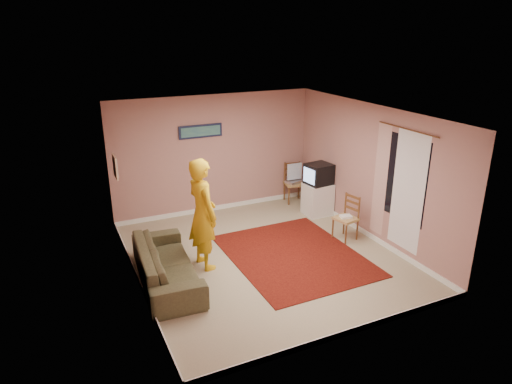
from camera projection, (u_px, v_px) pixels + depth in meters
name	position (u px, v px, depth m)	size (l,w,h in m)	color
ground	(264.00, 257.00, 8.26)	(5.00, 5.00, 0.00)	tan
wall_back	(214.00, 154.00, 9.95)	(4.50, 0.02, 2.60)	#A16E6A
wall_front	(352.00, 250.00, 5.69)	(4.50, 0.02, 2.60)	#A16E6A
wall_left	(132.00, 210.00, 6.92)	(0.02, 5.00, 2.60)	#A16E6A
wall_right	(370.00, 173.00, 8.71)	(0.02, 5.00, 2.60)	#A16E6A
ceiling	(265.00, 114.00, 7.37)	(4.50, 5.00, 0.02)	silver
baseboard_back	(216.00, 208.00, 10.37)	(4.50, 0.02, 0.10)	white
baseboard_front	(345.00, 333.00, 6.12)	(4.50, 0.02, 0.10)	white
baseboard_left	(139.00, 282.00, 7.35)	(0.02, 5.00, 0.10)	white
baseboard_right	(364.00, 232.00, 9.14)	(0.02, 5.00, 0.10)	white
window	(404.00, 178.00, 7.89)	(0.01, 1.10, 1.50)	black
curtain_sheer	(408.00, 192.00, 7.83)	(0.01, 0.75, 2.10)	white
curtain_floral	(380.00, 181.00, 8.42)	(0.01, 0.35, 2.10)	beige
curtain_rod	(407.00, 129.00, 7.58)	(0.02, 0.02, 1.40)	brown
picture_back	(201.00, 131.00, 9.61)	(0.95, 0.04, 0.28)	#131935
picture_left	(115.00, 167.00, 8.21)	(0.04, 0.38, 0.42)	beige
area_rug	(294.00, 255.00, 8.31)	(2.21, 2.77, 0.01)	#320506
tv_cabinet	(318.00, 199.00, 10.04)	(0.56, 0.51, 0.71)	silver
crt_tv	(319.00, 174.00, 9.84)	(0.57, 0.52, 0.45)	black
chair_a	(294.00, 179.00, 10.68)	(0.49, 0.47, 0.51)	tan
dvd_player	(294.00, 181.00, 10.70)	(0.37, 0.27, 0.06)	#B0B0B5
blue_throw	(294.00, 171.00, 10.62)	(0.36, 0.05, 0.38)	#95C0F5
chair_b	(346.00, 213.00, 8.78)	(0.46, 0.47, 0.48)	tan
game_console	(346.00, 217.00, 8.81)	(0.21, 0.16, 0.04)	white
sofa	(166.00, 264.00, 7.37)	(2.15, 0.84, 0.63)	brown
person	(203.00, 214.00, 7.65)	(0.71, 0.46, 1.94)	gold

